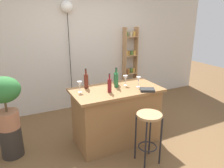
{
  "coord_description": "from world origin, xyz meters",
  "views": [
    {
      "loc": [
        -1.43,
        -2.45,
        1.97
      ],
      "look_at": [
        0.05,
        0.55,
        0.89
      ],
      "focal_mm": 34.62,
      "sensor_mm": 36.0,
      "label": 1
    }
  ],
  "objects_px": {
    "bottle_spirits_clear": "(86,81)",
    "wine_glass_right": "(138,80)",
    "potted_plant": "(4,98)",
    "wine_glass_center": "(125,78)",
    "pendant_globe_light": "(67,8)",
    "bar_stool": "(149,127)",
    "bottle_wine_red": "(116,78)",
    "plant_stool": "(12,142)",
    "bottle_vinegar": "(116,80)",
    "wine_glass_left": "(80,84)",
    "spice_shelf": "(130,63)",
    "bottle_soda_blue": "(110,85)",
    "cookbook": "(147,90)"
  },
  "relations": [
    {
      "from": "bar_stool",
      "to": "bottle_wine_red",
      "type": "distance_m",
      "value": 0.98
    },
    {
      "from": "spice_shelf",
      "to": "potted_plant",
      "type": "height_order",
      "value": "spice_shelf"
    },
    {
      "from": "bottle_wine_red",
      "to": "cookbook",
      "type": "distance_m",
      "value": 0.56
    },
    {
      "from": "potted_plant",
      "to": "bar_stool",
      "type": "bearing_deg",
      "value": -30.23
    },
    {
      "from": "bar_stool",
      "to": "pendant_globe_light",
      "type": "relative_size",
      "value": 0.33
    },
    {
      "from": "plant_stool",
      "to": "bottle_spirits_clear",
      "type": "height_order",
      "value": "bottle_spirits_clear"
    },
    {
      "from": "plant_stool",
      "to": "bottle_vinegar",
      "type": "bearing_deg",
      "value": -8.56
    },
    {
      "from": "potted_plant",
      "to": "wine_glass_center",
      "type": "xyz_separation_m",
      "value": [
        1.74,
        -0.22,
        0.11
      ]
    },
    {
      "from": "spice_shelf",
      "to": "plant_stool",
      "type": "xyz_separation_m",
      "value": [
        -2.67,
        -1.19,
        -0.66
      ]
    },
    {
      "from": "bottle_vinegar",
      "to": "plant_stool",
      "type": "bearing_deg",
      "value": 171.44
    },
    {
      "from": "bottle_wine_red",
      "to": "bottle_vinegar",
      "type": "bearing_deg",
      "value": -114.93
    },
    {
      "from": "bottle_spirits_clear",
      "to": "wine_glass_right",
      "type": "distance_m",
      "value": 0.81
    },
    {
      "from": "wine_glass_left",
      "to": "pendant_globe_light",
      "type": "bearing_deg",
      "value": 79.43
    },
    {
      "from": "bottle_spirits_clear",
      "to": "cookbook",
      "type": "xyz_separation_m",
      "value": [
        0.76,
        -0.52,
        -0.1
      ]
    },
    {
      "from": "bar_stool",
      "to": "spice_shelf",
      "type": "height_order",
      "value": "spice_shelf"
    },
    {
      "from": "bottle_vinegar",
      "to": "pendant_globe_light",
      "type": "distance_m",
      "value": 1.85
    },
    {
      "from": "bar_stool",
      "to": "plant_stool",
      "type": "xyz_separation_m",
      "value": [
        -1.68,
        0.98,
        -0.32
      ]
    },
    {
      "from": "bar_stool",
      "to": "wine_glass_right",
      "type": "relative_size",
      "value": 4.44
    },
    {
      "from": "plant_stool",
      "to": "pendant_globe_light",
      "type": "height_order",
      "value": "pendant_globe_light"
    },
    {
      "from": "plant_stool",
      "to": "spice_shelf",
      "type": "bearing_deg",
      "value": 24.05
    },
    {
      "from": "bar_stool",
      "to": "pendant_globe_light",
      "type": "height_order",
      "value": "pendant_globe_light"
    },
    {
      "from": "spice_shelf",
      "to": "wine_glass_right",
      "type": "height_order",
      "value": "spice_shelf"
    },
    {
      "from": "bottle_wine_red",
      "to": "bottle_spirits_clear",
      "type": "bearing_deg",
      "value": 175.53
    },
    {
      "from": "potted_plant",
      "to": "bottle_soda_blue",
      "type": "xyz_separation_m",
      "value": [
        1.38,
        -0.39,
        0.1
      ]
    },
    {
      "from": "spice_shelf",
      "to": "plant_stool",
      "type": "distance_m",
      "value": 2.99
    },
    {
      "from": "spice_shelf",
      "to": "bottle_soda_blue",
      "type": "distance_m",
      "value": 2.04
    },
    {
      "from": "bottle_vinegar",
      "to": "bar_stool",
      "type": "bearing_deg",
      "value": -81.81
    },
    {
      "from": "bar_stool",
      "to": "plant_stool",
      "type": "distance_m",
      "value": 1.97
    },
    {
      "from": "bar_stool",
      "to": "bottle_soda_blue",
      "type": "relative_size",
      "value": 2.57
    },
    {
      "from": "plant_stool",
      "to": "bar_stool",
      "type": "bearing_deg",
      "value": -30.23
    },
    {
      "from": "bottle_spirits_clear",
      "to": "pendant_globe_light",
      "type": "relative_size",
      "value": 0.14
    },
    {
      "from": "bottle_wine_red",
      "to": "plant_stool",
      "type": "bearing_deg",
      "value": 176.16
    },
    {
      "from": "bottle_spirits_clear",
      "to": "wine_glass_right",
      "type": "height_order",
      "value": "bottle_spirits_clear"
    },
    {
      "from": "bottle_vinegar",
      "to": "wine_glass_left",
      "type": "distance_m",
      "value": 0.58
    },
    {
      "from": "potted_plant",
      "to": "bottle_vinegar",
      "type": "bearing_deg",
      "value": -8.56
    },
    {
      "from": "bottle_soda_blue",
      "to": "pendant_globe_light",
      "type": "xyz_separation_m",
      "value": [
        -0.12,
        1.62,
        1.09
      ]
    },
    {
      "from": "bottle_wine_red",
      "to": "wine_glass_right",
      "type": "height_order",
      "value": "bottle_wine_red"
    },
    {
      "from": "spice_shelf",
      "to": "cookbook",
      "type": "relative_size",
      "value": 8.1
    },
    {
      "from": "bottle_wine_red",
      "to": "pendant_globe_light",
      "type": "height_order",
      "value": "pendant_globe_light"
    },
    {
      "from": "plant_stool",
      "to": "cookbook",
      "type": "xyz_separation_m",
      "value": [
        1.9,
        -0.59,
        0.68
      ]
    },
    {
      "from": "spice_shelf",
      "to": "bottle_spirits_clear",
      "type": "relative_size",
      "value": 5.5
    },
    {
      "from": "wine_glass_center",
      "to": "pendant_globe_light",
      "type": "xyz_separation_m",
      "value": [
        -0.48,
        1.46,
        1.08
      ]
    },
    {
      "from": "bar_stool",
      "to": "bottle_wine_red",
      "type": "xyz_separation_m",
      "value": [
        -0.05,
        0.87,
        0.46
      ]
    },
    {
      "from": "bottle_wine_red",
      "to": "bottle_soda_blue",
      "type": "bearing_deg",
      "value": -131.61
    },
    {
      "from": "wine_glass_left",
      "to": "pendant_globe_light",
      "type": "height_order",
      "value": "pendant_globe_light"
    },
    {
      "from": "bottle_soda_blue",
      "to": "wine_glass_right",
      "type": "relative_size",
      "value": 1.73
    },
    {
      "from": "spice_shelf",
      "to": "potted_plant",
      "type": "bearing_deg",
      "value": -155.95
    },
    {
      "from": "bar_stool",
      "to": "wine_glass_left",
      "type": "xyz_separation_m",
      "value": [
        -0.69,
        0.77,
        0.47
      ]
    },
    {
      "from": "plant_stool",
      "to": "bottle_soda_blue",
      "type": "bearing_deg",
      "value": -15.79
    },
    {
      "from": "bottle_vinegar",
      "to": "wine_glass_center",
      "type": "relative_size",
      "value": 1.89
    }
  ]
}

